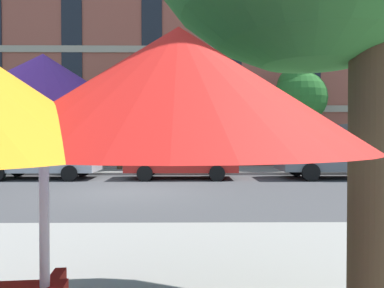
{
  "coord_description": "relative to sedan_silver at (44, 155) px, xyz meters",
  "views": [
    {
      "loc": [
        1.94,
        -11.29,
        1.69
      ],
      "look_at": [
        2.1,
        3.2,
        1.4
      ],
      "focal_mm": 35.0,
      "sensor_mm": 36.0,
      "label": 1
    }
  ],
  "objects": [
    {
      "name": "street_tree_right",
      "position": [
        11.23,
        3.31,
        2.77
      ],
      "size": [
        2.59,
        2.59,
        5.13
      ],
      "color": "brown",
      "rests_on": "ground"
    },
    {
      "name": "sidewalk_far",
      "position": [
        3.83,
        3.1,
        -0.89
      ],
      "size": [
        56.0,
        3.6,
        0.12
      ],
      "primitive_type": "cube",
      "color": "gray",
      "rests_on": "ground"
    },
    {
      "name": "sedan_silver",
      "position": [
        0.0,
        0.0,
        0.0
      ],
      "size": [
        4.4,
        1.98,
        1.78
      ],
      "color": "#A8AAB2",
      "rests_on": "ground"
    },
    {
      "name": "pickup_gray",
      "position": [
        12.24,
        0.0,
        0.08
      ],
      "size": [
        5.1,
        2.12,
        2.2
      ],
      "color": "slate",
      "rests_on": "ground"
    },
    {
      "name": "ground_plane",
      "position": [
        3.83,
        -3.7,
        -0.95
      ],
      "size": [
        120.0,
        120.0,
        0.0
      ],
      "primitive_type": "plane",
      "color": "#424244"
    },
    {
      "name": "apartment_building",
      "position": [
        3.83,
        11.29,
        8.65
      ],
      "size": [
        38.72,
        12.08,
        19.2
      ],
      "color": "#934C3D",
      "rests_on": "ground"
    },
    {
      "name": "street_tree_middle",
      "position": [
        2.58,
        2.92,
        2.17
      ],
      "size": [
        2.51,
        2.41,
        4.36
      ],
      "color": "#4C3823",
      "rests_on": "ground"
    },
    {
      "name": "sedan_red",
      "position": [
        5.46,
        0.0,
        0.0
      ],
      "size": [
        4.4,
        1.98,
        1.78
      ],
      "color": "#B21E19",
      "rests_on": "ground"
    },
    {
      "name": "patio_umbrella",
      "position": [
        4.89,
        -12.7,
        0.93
      ],
      "size": [
        3.83,
        3.83,
        2.2
      ],
      "color": "silver",
      "rests_on": "ground"
    }
  ]
}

